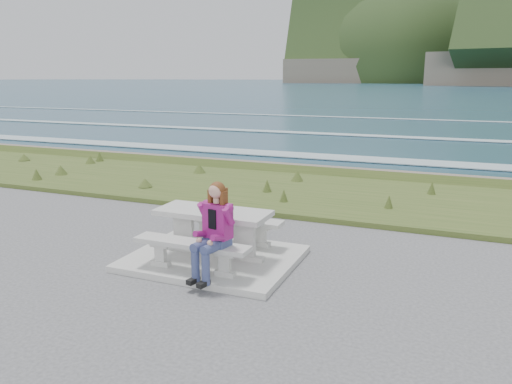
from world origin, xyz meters
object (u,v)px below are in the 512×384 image
at_px(seated_woman, 211,244).
at_px(bench_landward, 192,248).
at_px(bench_seaward, 232,223).
at_px(picnic_table, 213,220).

bearing_deg(seated_woman, bench_landward, 174.36).
distance_m(bench_landward, seated_woman, 0.44).
xyz_separation_m(bench_seaward, seated_woman, (0.39, -1.53, 0.16)).
xyz_separation_m(picnic_table, bench_seaward, (0.00, 0.70, -0.23)).
relative_size(bench_landward, bench_seaward, 1.00).
bearing_deg(picnic_table, seated_woman, -64.53).
relative_size(bench_landward, seated_woman, 1.31).
bearing_deg(picnic_table, bench_seaward, 90.00).
bearing_deg(seated_woman, bench_seaward, 116.81).
height_order(picnic_table, bench_landward, picnic_table).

